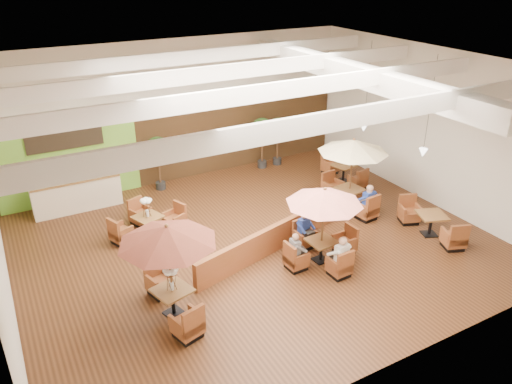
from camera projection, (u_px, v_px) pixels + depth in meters
room at (243, 121)px, 15.27m from camera, size 14.04×14.00×5.52m
service_counter at (77, 194)px, 17.61m from camera, size 3.00×0.75×1.18m
booth_divider at (277, 237)px, 15.24m from camera, size 6.13×1.81×0.87m
table_0 at (168, 247)px, 11.80m from camera, size 2.40×2.66×2.60m
table_1 at (324, 211)px, 14.14m from camera, size 2.35×2.35×2.40m
table_2 at (351, 159)px, 17.11m from camera, size 2.53×2.62×2.64m
table_3 at (148, 224)px, 15.99m from camera, size 2.54×2.54×1.49m
table_4 at (430, 225)px, 16.07m from camera, size 1.09×2.68×0.94m
table_5 at (343, 173)px, 19.94m from camera, size 0.92×2.44×0.88m
topiary_0 at (158, 151)px, 18.71m from camera, size 0.91×0.91×2.12m
topiary_1 at (262, 131)px, 20.67m from camera, size 0.94×0.94×2.17m
topiary_2 at (278, 130)px, 21.03m from camera, size 0.89×0.89×2.06m
diner_0 at (340, 252)px, 13.83m from camera, size 0.43×0.37×0.82m
diner_1 at (305, 226)px, 15.23m from camera, size 0.39×0.34×0.74m
diner_2 at (297, 247)px, 14.16m from camera, size 0.30×0.36×0.71m
diner_3 at (368, 199)px, 16.86m from camera, size 0.43×0.36×0.84m
diner_4 at (368, 200)px, 16.88m from camera, size 0.35×0.28×0.71m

